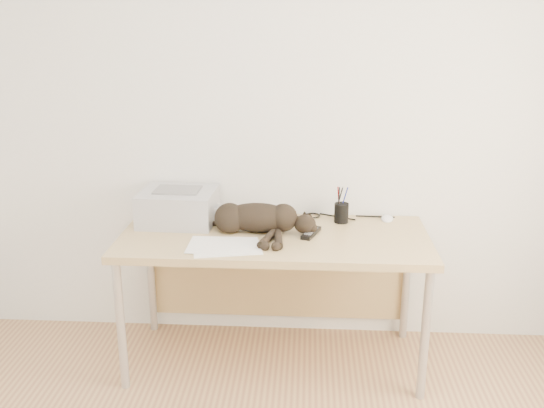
# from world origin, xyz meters

# --- Properties ---
(wall_back) EXTENTS (3.50, 0.00, 3.50)m
(wall_back) POSITION_xyz_m (0.00, 1.75, 1.30)
(wall_back) COLOR white
(wall_back) RESTS_ON floor
(desk) EXTENTS (1.60, 0.70, 0.74)m
(desk) POSITION_xyz_m (0.00, 1.48, 0.61)
(desk) COLOR tan
(desk) RESTS_ON floor
(printer) EXTENTS (0.41, 0.36, 0.19)m
(printer) POSITION_xyz_m (-0.54, 1.56, 0.83)
(printer) COLOR #B0B0B5
(printer) RESTS_ON desk
(papers) EXTENTS (0.38, 0.30, 0.01)m
(papers) POSITION_xyz_m (-0.24, 1.21, 0.74)
(papers) COLOR white
(papers) RESTS_ON desk
(cat) EXTENTS (0.72, 0.35, 0.16)m
(cat) POSITION_xyz_m (-0.11, 1.43, 0.81)
(cat) COLOR black
(cat) RESTS_ON desk
(mug) EXTENTS (0.12, 0.12, 0.09)m
(mug) POSITION_xyz_m (-0.34, 1.59, 0.78)
(mug) COLOR silver
(mug) RESTS_ON desk
(pen_cup) EXTENTS (0.08, 0.08, 0.20)m
(pen_cup) POSITION_xyz_m (0.36, 1.61, 0.80)
(pen_cup) COLOR black
(pen_cup) RESTS_ON desk
(remote_grey) EXTENTS (0.08, 0.17, 0.02)m
(remote_grey) POSITION_xyz_m (-0.06, 1.58, 0.75)
(remote_grey) COLOR slate
(remote_grey) RESTS_ON desk
(remote_black) EXTENTS (0.11, 0.19, 0.02)m
(remote_black) POSITION_xyz_m (0.19, 1.40, 0.75)
(remote_black) COLOR black
(remote_black) RESTS_ON desk
(mouse) EXTENTS (0.09, 0.13, 0.04)m
(mouse) POSITION_xyz_m (0.61, 1.67, 0.76)
(mouse) COLOR white
(mouse) RESTS_ON desk
(cable_tangle) EXTENTS (1.36, 0.09, 0.01)m
(cable_tangle) POSITION_xyz_m (0.00, 1.70, 0.75)
(cable_tangle) COLOR black
(cable_tangle) RESTS_ON desk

